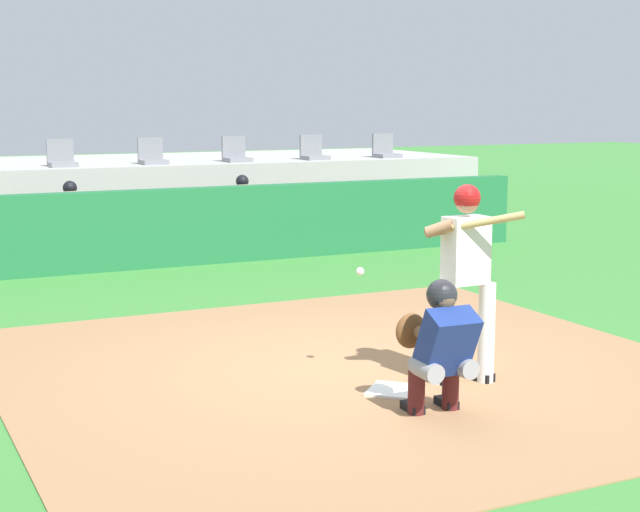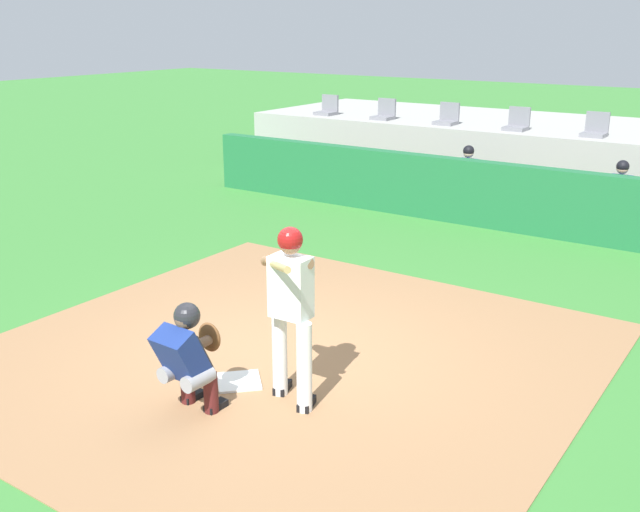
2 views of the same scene
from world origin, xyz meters
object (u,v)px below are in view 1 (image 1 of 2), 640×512
at_px(home_plate, 395,390).
at_px(dugout_player_1, 245,212).
at_px(batter_at_plate, 464,271).
at_px(stadium_seat_7, 385,151).
at_px(stadium_seat_3, 62,159).
at_px(dugout_player_0, 73,221).
at_px(stadium_seat_6, 313,153).
at_px(stadium_seat_4, 152,157).
at_px(stadium_seat_5, 236,155).
at_px(catcher_crouched, 439,343).

xyz_separation_m(home_plate, dugout_player_1, (1.82, 8.14, 0.65)).
bearing_deg(batter_at_plate, stadium_seat_7, 63.89).
bearing_deg(dugout_player_1, batter_at_plate, -97.86).
bearing_deg(stadium_seat_3, dugout_player_0, -97.32).
distance_m(batter_at_plate, dugout_player_0, 8.36).
distance_m(stadium_seat_3, stadium_seat_6, 4.88).
relative_size(dugout_player_1, stadium_seat_4, 2.71).
bearing_deg(dugout_player_1, dugout_player_0, 180.00).
relative_size(home_plate, batter_at_plate, 0.24).
xyz_separation_m(batter_at_plate, stadium_seat_7, (5.00, 10.19, 0.50)).
relative_size(home_plate, stadium_seat_4, 0.92).
bearing_deg(dugout_player_0, stadium_seat_3, 82.68).
bearing_deg(home_plate, stadium_seat_4, 85.44).
bearing_deg(dugout_player_1, stadium_seat_4, 116.27).
xyz_separation_m(stadium_seat_3, stadium_seat_4, (1.62, 0.00, 0.00)).
bearing_deg(stadium_seat_4, stadium_seat_5, 0.00).
xyz_separation_m(home_plate, stadium_seat_6, (4.06, 10.18, 1.51)).
distance_m(stadium_seat_4, stadium_seat_6, 3.25).
xyz_separation_m(stadium_seat_3, stadium_seat_7, (6.50, 0.00, 0.00)).
relative_size(stadium_seat_3, stadium_seat_5, 1.00).
bearing_deg(stadium_seat_3, dugout_player_1, -37.74).
xyz_separation_m(dugout_player_1, stadium_seat_6, (2.25, 2.03, 0.86)).
relative_size(home_plate, dugout_player_0, 0.34).
relative_size(batter_at_plate, dugout_player_1, 1.39).
relative_size(stadium_seat_3, stadium_seat_7, 1.00).
xyz_separation_m(dugout_player_1, stadium_seat_5, (0.62, 2.03, 0.86)).
relative_size(batter_at_plate, stadium_seat_4, 3.76).
bearing_deg(stadium_seat_4, stadium_seat_3, 180.00).
relative_size(dugout_player_1, stadium_seat_6, 2.71).
xyz_separation_m(home_plate, stadium_seat_4, (0.81, 10.18, 1.51)).
height_order(dugout_player_1, stadium_seat_4, stadium_seat_4).
height_order(stadium_seat_3, stadium_seat_4, same).
distance_m(catcher_crouched, dugout_player_0, 8.90).
xyz_separation_m(catcher_crouched, stadium_seat_4, (0.81, 10.87, 0.93)).
distance_m(home_plate, stadium_seat_3, 10.32).
height_order(catcher_crouched, stadium_seat_5, stadium_seat_5).
bearing_deg(dugout_player_0, stadium_seat_4, 47.17).
height_order(home_plate, batter_at_plate, batter_at_plate).
relative_size(stadium_seat_4, stadium_seat_7, 1.00).
bearing_deg(catcher_crouched, stadium_seat_7, 62.39).
bearing_deg(stadium_seat_6, dugout_player_1, -137.83).
distance_m(home_plate, stadium_seat_4, 10.32).
bearing_deg(stadium_seat_3, stadium_seat_5, 0.00).
relative_size(catcher_crouched, stadium_seat_6, 3.50).
bearing_deg(stadium_seat_3, batter_at_plate, -81.61).
bearing_deg(stadium_seat_4, batter_at_plate, -90.69).
height_order(batter_at_plate, stadium_seat_3, stadium_seat_3).
distance_m(dugout_player_0, stadium_seat_4, 2.90).
height_order(stadium_seat_5, stadium_seat_6, same).
height_order(stadium_seat_6, stadium_seat_7, same).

